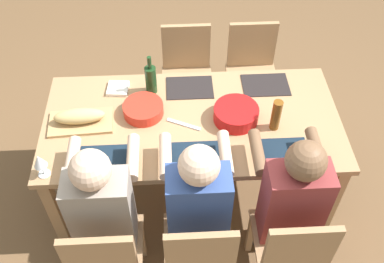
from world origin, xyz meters
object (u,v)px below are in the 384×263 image
serving_bowl_greens (236,113)px  diner_near_center (198,203)px  diner_near_left (103,207)px  napkin_stack (118,89)px  chair_far_right (252,69)px  cutting_board (81,122)px  beer_bottle (276,115)px  serving_bowl_fruit (143,109)px  chair_far_center (187,71)px  chair_near_center (199,252)px  chair_near_left (106,256)px  dining_table (192,128)px  diner_near_right (291,199)px  wine_bottle (151,79)px  chair_near_right (291,247)px  bread_loaf (79,116)px  wine_glass (39,162)px

serving_bowl_greens → diner_near_center: bearing=-115.2°
diner_near_left → napkin_stack: 0.91m
napkin_stack → serving_bowl_greens: bearing=-22.5°
chair_far_right → napkin_stack: size_ratio=6.07×
diner_near_left → serving_bowl_greens: (0.80, 0.59, 0.10)m
cutting_board → beer_bottle: (1.22, -0.10, 0.10)m
diner_near_center → serving_bowl_fruit: bearing=114.6°
chair_far_right → chair_far_center: same height
chair_near_center → napkin_stack: chair_near_center is taller
beer_bottle → diner_near_left: bearing=-153.8°
beer_bottle → chair_near_left: bearing=-146.2°
dining_table → cutting_board: bearing=179.5°
diner_near_left → chair_near_center: (0.52, -0.18, -0.21)m
chair_far_center → cutting_board: size_ratio=2.12×
diner_near_right → chair_far_right: bearing=90.0°
dining_table → beer_bottle: 0.55m
wine_bottle → chair_near_left: bearing=-103.9°
diner_near_left → napkin_stack: (0.03, 0.91, 0.05)m
chair_near_left → wine_bottle: (0.27, 1.07, 0.37)m
napkin_stack → chair_far_center: bearing=44.1°
chair_near_right → bread_loaf: (-1.23, 0.79, 0.32)m
dining_table → diner_near_right: 0.80m
chair_near_left → chair_near_center: 0.52m
bread_loaf → serving_bowl_fruit: bearing=9.8°
chair_far_right → wine_glass: wine_glass is taller
dining_table → serving_bowl_fruit: size_ratio=7.34×
chair_near_left → serving_bowl_fruit: size_ratio=3.27×
wine_glass → serving_bowl_greens: bearing=18.2°
serving_bowl_greens → napkin_stack: (-0.77, 0.32, -0.04)m
diner_near_right → beer_bottle: size_ratio=5.45×
bread_loaf → wine_bottle: (0.45, 0.28, 0.04)m
chair_far_right → chair_far_center: (-0.52, 0.00, 0.00)m
diner_near_left → chair_near_right: bearing=-9.9°
chair_near_right → chair_near_center: bearing=180.0°
beer_bottle → napkin_stack: (-1.00, 0.40, -0.10)m
diner_near_left → wine_glass: size_ratio=7.23×
chair_far_center → bread_loaf: bearing=-132.2°
wine_glass → napkin_stack: 0.80m
beer_bottle → chair_far_center: bearing=120.2°
chair_near_left → serving_bowl_fruit: (0.21, 0.86, 0.30)m
bread_loaf → wine_glass: wine_glass is taller
bread_loaf → wine_glass: bearing=-112.8°
chair_far_center → serving_bowl_greens: (0.28, -0.79, 0.31)m
serving_bowl_fruit → dining_table: bearing=-13.6°
chair_near_center → serving_bowl_greens: bearing=70.2°
napkin_stack → dining_table: bearing=-32.4°
dining_table → wine_bottle: (-0.26, 0.29, 0.19)m
chair_near_right → wine_bottle: wine_bottle is taller
dining_table → cutting_board: cutting_board is taller
chair_far_center → bread_loaf: size_ratio=2.66×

